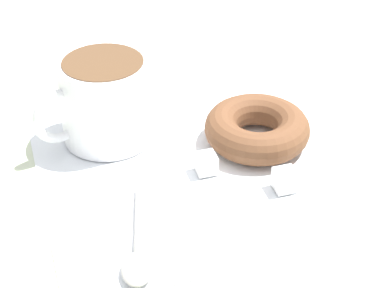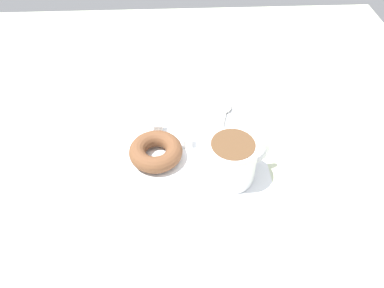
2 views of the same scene
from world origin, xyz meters
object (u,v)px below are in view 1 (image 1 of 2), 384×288
spoon (137,256)px  sugar_cube_extra (202,164)px  coffee_cup (104,99)px  donut (257,128)px  sugar_cube (285,180)px

spoon → sugar_cube_extra: size_ratio=6.45×
spoon → coffee_cup: bearing=-3.1°
sugar_cube_extra → coffee_cup: bearing=41.0°
donut → spoon: 19.28cm
sugar_cube_extra → sugar_cube: bearing=-124.6°
sugar_cube → donut: bearing=-2.2°
spoon → sugar_cube: sugar_cube is taller
donut → sugar_cube: (-7.49, 0.29, -0.66)cm
coffee_cup → donut: bearing=-110.6°
donut → coffee_cup: bearing=69.4°
donut → sugar_cube_extra: bearing=115.6°
donut → sugar_cube_extra: 7.32cm
donut → sugar_cube_extra: (-3.14, 6.57, -0.70)cm
sugar_cube → coffee_cup: bearing=46.9°
spoon → sugar_cube: 15.30cm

